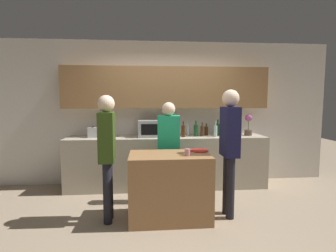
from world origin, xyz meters
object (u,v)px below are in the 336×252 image
(microwave, at_px, (153,128))
(plate_on_island, at_px, (199,151))
(bottle_7, at_px, (226,130))
(bottle_4, at_px, (206,131))
(bottle_5, at_px, (215,131))
(person_left, at_px, (230,141))
(potted_plant, at_px, (248,125))
(person_right, at_px, (107,147))
(toaster, at_px, (96,132))
(bottle_0, at_px, (183,131))
(bottle_1, at_px, (188,130))
(cup_0, at_px, (187,152))
(bottle_2, at_px, (196,130))
(bottle_6, at_px, (218,129))
(person_center, at_px, (169,144))
(bottle_3, at_px, (202,131))

(microwave, distance_m, plate_on_island, 1.33)
(bottle_7, bearing_deg, bottle_4, 158.53)
(bottle_5, relative_size, person_left, 0.16)
(potted_plant, bearing_deg, person_right, -151.12)
(toaster, xyz_separation_m, bottle_0, (1.56, -0.10, 0.02))
(bottle_1, distance_m, person_right, 1.93)
(bottle_0, relative_size, person_right, 0.17)
(plate_on_island, bearing_deg, microwave, 118.05)
(bottle_4, xyz_separation_m, bottle_5, (0.12, -0.21, 0.02))
(toaster, distance_m, bottle_0, 1.57)
(cup_0, bearing_deg, microwave, 105.67)
(microwave, relative_size, cup_0, 5.76)
(bottle_5, distance_m, person_left, 1.21)
(bottle_4, bearing_deg, bottle_2, -149.29)
(potted_plant, xyz_separation_m, cup_0, (-1.39, -1.45, -0.20))
(bottle_5, distance_m, person_right, 2.14)
(bottle_0, bearing_deg, plate_on_island, -86.17)
(toaster, distance_m, potted_plant, 2.82)
(bottle_1, height_order, person_left, person_left)
(bottle_6, height_order, person_center, person_center)
(bottle_7, bearing_deg, bottle_6, 146.83)
(toaster, distance_m, cup_0, 2.04)
(bottle_7, xyz_separation_m, plate_on_island, (-0.73, -1.12, -0.16))
(potted_plant, xyz_separation_m, bottle_2, (-1.00, -0.04, -0.09))
(microwave, height_order, plate_on_island, microwave)
(plate_on_island, xyz_separation_m, person_right, (-1.25, -0.17, 0.10))
(bottle_0, relative_size, bottle_7, 0.93)
(cup_0, bearing_deg, bottle_5, 61.36)
(bottle_3, height_order, bottle_7, bottle_7)
(bottle_3, bearing_deg, bottle_1, 150.60)
(person_center, bearing_deg, bottle_1, -114.76)
(toaster, xyz_separation_m, cup_0, (1.42, -1.45, -0.10))
(potted_plant, bearing_deg, bottle_5, -169.46)
(potted_plant, distance_m, bottle_0, 1.26)
(bottle_7, bearing_deg, bottle_1, 169.50)
(bottle_1, bearing_deg, potted_plant, -4.29)
(microwave, relative_size, bottle_1, 1.84)
(toaster, height_order, bottle_1, bottle_1)
(bottle_1, height_order, plate_on_island, bottle_1)
(bottle_5, xyz_separation_m, plate_on_island, (-0.51, -1.04, -0.15))
(bottle_1, relative_size, bottle_5, 1.01)
(person_left, bearing_deg, bottle_0, 20.22)
(bottle_7, xyz_separation_m, person_center, (-1.12, -0.69, -0.13))
(bottle_1, distance_m, person_center, 0.94)
(toaster, distance_m, plate_on_island, 2.01)
(bottle_7, xyz_separation_m, person_right, (-1.97, -1.30, -0.06))
(toaster, height_order, person_left, person_left)
(bottle_1, height_order, cup_0, bottle_1)
(person_center, bearing_deg, bottle_4, -129.81)
(bottle_7, bearing_deg, bottle_5, -158.78)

